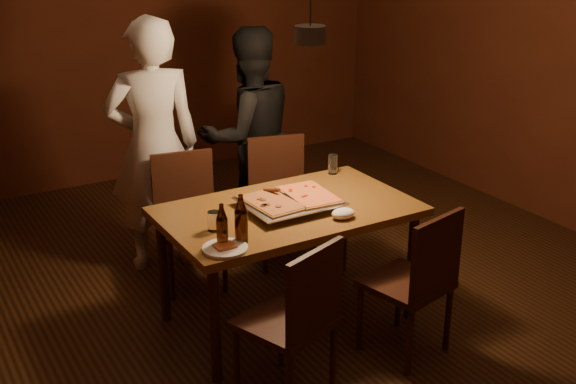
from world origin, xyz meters
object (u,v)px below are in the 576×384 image
chair_near_right (419,272)px  plate_slice (225,248)px  chair_far_left (187,207)px  diner_dark (249,136)px  pendant_lamp (310,33)px  chair_near_left (298,309)px  diner_white (154,146)px  dining_table (288,219)px  beer_bottle_a (222,225)px  pizza_tray (290,204)px  beer_bottle_b (241,219)px  chair_far_right (280,188)px

chair_near_right → plate_slice: bearing=145.5°
chair_far_left → diner_dark: bearing=-138.7°
chair_near_right → pendant_lamp: 1.47m
chair_near_left → pendant_lamp: pendant_lamp is taller
plate_slice → diner_white: diner_white is taller
chair_near_left → diner_white: bearing=71.0°
plate_slice → pendant_lamp: pendant_lamp is taller
dining_table → chair_near_left: 0.84m
beer_bottle_a → plate_slice: beer_bottle_a is taller
chair_near_left → diner_white: diner_white is taller
dining_table → pizza_tray: 0.10m
chair_near_left → beer_bottle_b: bearing=80.7°
beer_bottle_a → pizza_tray: bearing=25.0°
chair_near_left → diner_dark: 2.12m
dining_table → beer_bottle_a: 0.66m
diner_white → beer_bottle_b: bearing=98.3°
dining_table → chair_near_right: size_ratio=2.99×
chair_far_left → chair_near_left: size_ratio=0.91×
beer_bottle_b → pizza_tray: bearing=31.0°
dining_table → plate_slice: bearing=-150.2°
chair_far_left → chair_far_right: bearing=-169.4°
chair_near_left → chair_near_right: bearing=-19.5°
chair_far_right → diner_dark: (-0.03, 0.41, 0.28)m
chair_far_left → plate_slice: bearing=87.7°
chair_far_left → chair_far_right: (0.72, -0.00, 0.00)m
chair_near_right → pizza_tray: bearing=106.7°
chair_far_right → diner_dark: diner_dark is taller
chair_near_right → pizza_tray: (-0.41, 0.72, 0.24)m
diner_dark → beer_bottle_b: bearing=62.5°
dining_table → pizza_tray: bearing=-46.1°
beer_bottle_a → plate_slice: bearing=-102.9°
dining_table → diner_white: bearing=109.6°
chair_far_right → pizza_tray: (-0.40, -0.82, 0.24)m
chair_near_left → chair_far_left: bearing=67.8°
chair_near_left → diner_dark: bearing=48.9°
pendant_lamp → chair_near_left: bearing=-125.2°
beer_bottle_a → diner_dark: (0.95, 1.50, -0.05)m
beer_bottle_b → diner_white: bearing=87.8°
chair_near_right → diner_dark: 1.97m
dining_table → pizza_tray: size_ratio=2.73×
pizza_tray → beer_bottle_b: beer_bottle_b is taller
chair_near_right → diner_dark: bearing=78.2°
beer_bottle_a → pendant_lamp: size_ratio=0.21×
chair_far_left → chair_near_right: bearing=126.0°
chair_far_left → chair_far_right: 0.72m
beer_bottle_a → pendant_lamp: bearing=23.7°
pendant_lamp → chair_far_right: bearing=72.9°
dining_table → chair_far_right: 0.92m
chair_far_left → chair_near_left: 1.54m
chair_near_left → chair_far_right: bearing=43.1°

